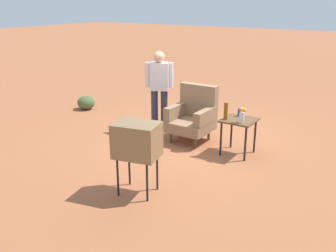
{
  "coord_description": "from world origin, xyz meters",
  "views": [
    {
      "loc": [
        3.36,
        -6.12,
        2.6
      ],
      "look_at": [
        0.19,
        -1.17,
        0.65
      ],
      "focal_mm": 40.76,
      "sensor_mm": 36.0,
      "label": 1
    }
  ],
  "objects_px": {
    "person_standing": "(159,86)",
    "flower_vase": "(242,114)",
    "armchair": "(193,115)",
    "bottle_tall_amber": "(226,111)",
    "tv_on_stand": "(137,141)",
    "side_table": "(239,125)",
    "soda_can_blue": "(239,113)"
  },
  "relations": [
    {
      "from": "person_standing",
      "to": "flower_vase",
      "type": "xyz_separation_m",
      "value": [
        1.99,
        -0.49,
        -0.15
      ]
    },
    {
      "from": "armchair",
      "to": "bottle_tall_amber",
      "type": "xyz_separation_m",
      "value": [
        0.82,
        -0.33,
        0.29
      ]
    },
    {
      "from": "bottle_tall_amber",
      "to": "flower_vase",
      "type": "bearing_deg",
      "value": -6.27
    },
    {
      "from": "tv_on_stand",
      "to": "person_standing",
      "type": "xyz_separation_m",
      "value": [
        -1.26,
        2.42,
        0.16
      ]
    },
    {
      "from": "side_table",
      "to": "bottle_tall_amber",
      "type": "relative_size",
      "value": 2.13
    },
    {
      "from": "armchair",
      "to": "person_standing",
      "type": "relative_size",
      "value": 0.65
    },
    {
      "from": "person_standing",
      "to": "flower_vase",
      "type": "distance_m",
      "value": 2.05
    },
    {
      "from": "armchair",
      "to": "tv_on_stand",
      "type": "relative_size",
      "value": 1.03
    },
    {
      "from": "tv_on_stand",
      "to": "person_standing",
      "type": "height_order",
      "value": "person_standing"
    },
    {
      "from": "bottle_tall_amber",
      "to": "side_table",
      "type": "bearing_deg",
      "value": 33.1
    },
    {
      "from": "side_table",
      "to": "armchair",
      "type": "bearing_deg",
      "value": 168.74
    },
    {
      "from": "soda_can_blue",
      "to": "flower_vase",
      "type": "xyz_separation_m",
      "value": [
        0.18,
        -0.35,
        0.09
      ]
    },
    {
      "from": "armchair",
      "to": "bottle_tall_amber",
      "type": "bearing_deg",
      "value": -22.1
    },
    {
      "from": "armchair",
      "to": "flower_vase",
      "type": "relative_size",
      "value": 4.0
    },
    {
      "from": "person_standing",
      "to": "bottle_tall_amber",
      "type": "xyz_separation_m",
      "value": [
        1.68,
        -0.46,
        -0.15
      ]
    },
    {
      "from": "armchair",
      "to": "tv_on_stand",
      "type": "xyz_separation_m",
      "value": [
        0.4,
        -2.29,
        0.28
      ]
    },
    {
      "from": "bottle_tall_amber",
      "to": "flower_vase",
      "type": "distance_m",
      "value": 0.31
    },
    {
      "from": "tv_on_stand",
      "to": "flower_vase",
      "type": "distance_m",
      "value": 2.06
    },
    {
      "from": "armchair",
      "to": "soda_can_blue",
      "type": "height_order",
      "value": "armchair"
    },
    {
      "from": "flower_vase",
      "to": "tv_on_stand",
      "type": "bearing_deg",
      "value": -110.81
    },
    {
      "from": "tv_on_stand",
      "to": "bottle_tall_amber",
      "type": "height_order",
      "value": "tv_on_stand"
    },
    {
      "from": "side_table",
      "to": "bottle_tall_amber",
      "type": "bearing_deg",
      "value": -146.9
    },
    {
      "from": "person_standing",
      "to": "side_table",
      "type": "bearing_deg",
      "value": -9.91
    },
    {
      "from": "armchair",
      "to": "soda_can_blue",
      "type": "relative_size",
      "value": 8.69
    },
    {
      "from": "side_table",
      "to": "bottle_tall_amber",
      "type": "xyz_separation_m",
      "value": [
        -0.2,
        -0.13,
        0.25
      ]
    },
    {
      "from": "flower_vase",
      "to": "side_table",
      "type": "bearing_deg",
      "value": 123.26
    },
    {
      "from": "bottle_tall_amber",
      "to": "flower_vase",
      "type": "xyz_separation_m",
      "value": [
        0.31,
        -0.03,
        -0.0
      ]
    },
    {
      "from": "soda_can_blue",
      "to": "flower_vase",
      "type": "relative_size",
      "value": 0.46
    },
    {
      "from": "side_table",
      "to": "flower_vase",
      "type": "bearing_deg",
      "value": -56.74
    },
    {
      "from": "side_table",
      "to": "soda_can_blue",
      "type": "distance_m",
      "value": 0.25
    },
    {
      "from": "bottle_tall_amber",
      "to": "flower_vase",
      "type": "relative_size",
      "value": 1.13
    },
    {
      "from": "side_table",
      "to": "person_standing",
      "type": "distance_m",
      "value": 1.95
    }
  ]
}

